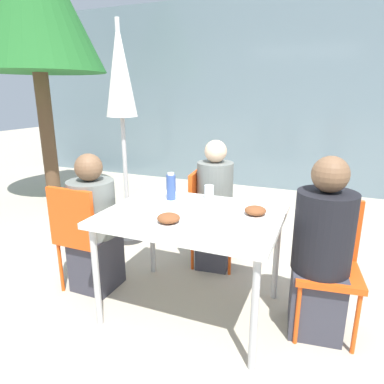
{
  "coord_description": "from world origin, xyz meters",
  "views": [
    {
      "loc": [
        0.83,
        -2.03,
        1.55
      ],
      "look_at": [
        0.0,
        0.0,
        0.91
      ],
      "focal_mm": 32.0,
      "sensor_mm": 36.0,
      "label": 1
    }
  ],
  "objects_px": {
    "person_far": "(215,209)",
    "closed_umbrella": "(121,85)",
    "drinking_cup": "(209,192)",
    "chair_left": "(82,230)",
    "person_right": "(321,254)",
    "chair_far": "(207,210)",
    "salad_bowl": "(135,215)",
    "person_left": "(94,228)",
    "bottle": "(171,187)",
    "chair_right": "(327,256)"
  },
  "relations": [
    {
      "from": "person_far",
      "to": "closed_umbrella",
      "type": "height_order",
      "value": "closed_umbrella"
    },
    {
      "from": "drinking_cup",
      "to": "closed_umbrella",
      "type": "bearing_deg",
      "value": 153.31
    },
    {
      "from": "chair_left",
      "to": "person_far",
      "type": "xyz_separation_m",
      "value": [
        0.83,
        0.77,
        0.04
      ]
    },
    {
      "from": "person_right",
      "to": "chair_far",
      "type": "distance_m",
      "value": 1.18
    },
    {
      "from": "chair_far",
      "to": "salad_bowl",
      "type": "height_order",
      "value": "chair_far"
    },
    {
      "from": "person_right",
      "to": "person_left",
      "type": "bearing_deg",
      "value": -3.78
    },
    {
      "from": "drinking_cup",
      "to": "salad_bowl",
      "type": "xyz_separation_m",
      "value": [
        -0.29,
        -0.62,
        -0.02
      ]
    },
    {
      "from": "person_left",
      "to": "drinking_cup",
      "type": "xyz_separation_m",
      "value": [
        0.84,
        0.36,
        0.29
      ]
    },
    {
      "from": "person_right",
      "to": "salad_bowl",
      "type": "xyz_separation_m",
      "value": [
        -1.14,
        -0.37,
        0.23
      ]
    },
    {
      "from": "person_far",
      "to": "bottle",
      "type": "bearing_deg",
      "value": -28.37
    },
    {
      "from": "chair_right",
      "to": "salad_bowl",
      "type": "xyz_separation_m",
      "value": [
        -1.17,
        -0.45,
        0.27
      ]
    },
    {
      "from": "bottle",
      "to": "chair_left",
      "type": "bearing_deg",
      "value": -154.27
    },
    {
      "from": "chair_far",
      "to": "drinking_cup",
      "type": "xyz_separation_m",
      "value": [
        0.15,
        -0.38,
        0.29
      ]
    },
    {
      "from": "person_right",
      "to": "chair_far",
      "type": "relative_size",
      "value": 1.36
    },
    {
      "from": "person_far",
      "to": "closed_umbrella",
      "type": "bearing_deg",
      "value": -107.75
    },
    {
      "from": "chair_left",
      "to": "drinking_cup",
      "type": "xyz_separation_m",
      "value": [
        0.89,
        0.43,
        0.29
      ]
    },
    {
      "from": "chair_far",
      "to": "bottle",
      "type": "height_order",
      "value": "bottle"
    },
    {
      "from": "person_left",
      "to": "person_far",
      "type": "distance_m",
      "value": 1.04
    },
    {
      "from": "chair_far",
      "to": "drinking_cup",
      "type": "height_order",
      "value": "chair_far"
    },
    {
      "from": "chair_right",
      "to": "person_right",
      "type": "xyz_separation_m",
      "value": [
        -0.04,
        -0.09,
        0.04
      ]
    },
    {
      "from": "chair_far",
      "to": "salad_bowl",
      "type": "bearing_deg",
      "value": -13.45
    },
    {
      "from": "person_far",
      "to": "salad_bowl",
      "type": "bearing_deg",
      "value": -18.66
    },
    {
      "from": "person_left",
      "to": "person_right",
      "type": "bearing_deg",
      "value": 3.81
    },
    {
      "from": "drinking_cup",
      "to": "salad_bowl",
      "type": "relative_size",
      "value": 0.74
    },
    {
      "from": "chair_far",
      "to": "drinking_cup",
      "type": "distance_m",
      "value": 0.5
    },
    {
      "from": "chair_left",
      "to": "chair_far",
      "type": "relative_size",
      "value": 1.0
    },
    {
      "from": "chair_left",
      "to": "drinking_cup",
      "type": "distance_m",
      "value": 1.03
    },
    {
      "from": "chair_right",
      "to": "drinking_cup",
      "type": "height_order",
      "value": "chair_right"
    },
    {
      "from": "salad_bowl",
      "to": "closed_umbrella",
      "type": "bearing_deg",
      "value": 125.28
    },
    {
      "from": "person_right",
      "to": "closed_umbrella",
      "type": "height_order",
      "value": "closed_umbrella"
    },
    {
      "from": "person_far",
      "to": "salad_bowl",
      "type": "xyz_separation_m",
      "value": [
        -0.22,
        -0.96,
        0.24
      ]
    },
    {
      "from": "person_right",
      "to": "person_far",
      "type": "relative_size",
      "value": 1.02
    },
    {
      "from": "bottle",
      "to": "chair_right",
      "type": "bearing_deg",
      "value": -1.83
    },
    {
      "from": "chair_right",
      "to": "bottle",
      "type": "relative_size",
      "value": 4.18
    },
    {
      "from": "chair_left",
      "to": "chair_right",
      "type": "bearing_deg",
      "value": 8.9
    },
    {
      "from": "chair_left",
      "to": "salad_bowl",
      "type": "bearing_deg",
      "value": -16.75
    },
    {
      "from": "person_far",
      "to": "chair_far",
      "type": "bearing_deg",
      "value": -122.01
    },
    {
      "from": "chair_right",
      "to": "closed_umbrella",
      "type": "relative_size",
      "value": 0.4
    },
    {
      "from": "person_left",
      "to": "bottle",
      "type": "distance_m",
      "value": 0.71
    },
    {
      "from": "chair_left",
      "to": "person_right",
      "type": "xyz_separation_m",
      "value": [
        1.74,
        0.18,
        0.04
      ]
    },
    {
      "from": "person_left",
      "to": "salad_bowl",
      "type": "height_order",
      "value": "person_left"
    },
    {
      "from": "bottle",
      "to": "closed_umbrella",
      "type": "bearing_deg",
      "value": 141.08
    },
    {
      "from": "person_far",
      "to": "chair_right",
      "type": "bearing_deg",
      "value": 56.31
    },
    {
      "from": "chair_left",
      "to": "closed_umbrella",
      "type": "bearing_deg",
      "value": 103.64
    },
    {
      "from": "drinking_cup",
      "to": "chair_left",
      "type": "bearing_deg",
      "value": -153.95
    },
    {
      "from": "salad_bowl",
      "to": "chair_left",
      "type": "bearing_deg",
      "value": 162.85
    },
    {
      "from": "chair_right",
      "to": "chair_far",
      "type": "xyz_separation_m",
      "value": [
        -1.04,
        0.55,
        0.0
      ]
    },
    {
      "from": "bottle",
      "to": "salad_bowl",
      "type": "xyz_separation_m",
      "value": [
        -0.02,
        -0.49,
        -0.07
      ]
    },
    {
      "from": "closed_umbrella",
      "to": "salad_bowl",
      "type": "distance_m",
      "value": 1.67
    },
    {
      "from": "person_far",
      "to": "salad_bowl",
      "type": "relative_size",
      "value": 8.25
    }
  ]
}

